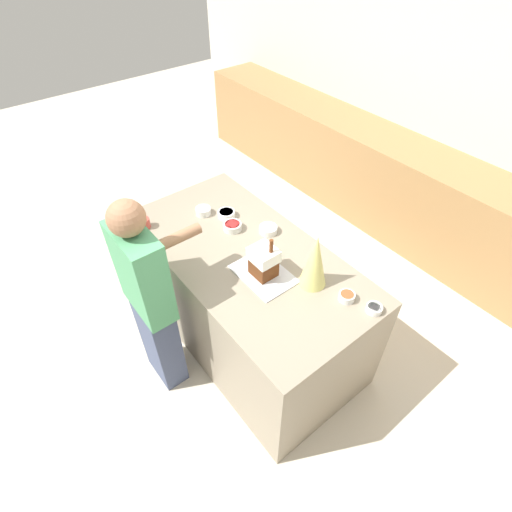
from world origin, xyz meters
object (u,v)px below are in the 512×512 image
Objects in this scene: candy_bowl_far_left at (347,296)px; gingerbread_house at (264,261)px; baking_tray at (263,274)px; candy_bowl_near_tray_left at (203,211)px; candy_bowl_beside_tree at (374,308)px; mug at (144,223)px; candy_bowl_front_corner at (226,214)px; candy_bowl_center_rear at (232,226)px; decorative_tree at (315,261)px; person at (150,300)px; candy_bowl_behind_tray at (268,229)px.

gingerbread_house is at bearing -151.11° from candy_bowl_far_left.
baking_tray is 3.50× the size of candy_bowl_near_tray_left.
candy_bowl_beside_tree is 1.19× the size of mug.
candy_bowl_front_corner is at bearing 41.24° from candy_bowl_near_tray_left.
candy_bowl_center_rear is at bearing 167.18° from baking_tray.
decorative_tree reaches higher than candy_bowl_front_corner.
person is at bearing -69.67° from candy_bowl_front_corner.
baking_tray is 1.06× the size of decorative_tree.
baking_tray is at bearing -153.11° from candy_bowl_beside_tree.
candy_bowl_behind_tray is (0.33, 0.13, -0.00)m from candy_bowl_front_corner.
mug is at bearing -157.62° from baking_tray.
person is (-0.03, -0.93, -0.12)m from candy_bowl_behind_tray.
person reaches higher than candy_bowl_center_rear.
person is at bearing -91.97° from candy_bowl_behind_tray.
gingerbread_house reaches higher than mug.
candy_bowl_behind_tray is (-0.30, 0.29, 0.02)m from baking_tray.
candy_bowl_center_rear is 1.16× the size of candy_bowl_near_tray_left.
candy_bowl_behind_tray is at bearing 136.33° from gingerbread_house.
mug is (-0.13, -0.41, 0.01)m from candy_bowl_near_tray_left.
candy_bowl_far_left is 0.86× the size of candy_bowl_near_tray_left.
candy_bowl_beside_tree is at bearing 6.98° from candy_bowl_front_corner.
candy_bowl_center_rear is 0.26m from candy_bowl_behind_tray.
mug is at bearing -116.13° from candy_bowl_front_corner.
candy_bowl_center_rear is at bearing -169.51° from candy_bowl_beside_tree.
candy_bowl_beside_tree is 0.73× the size of candy_bowl_behind_tray.
candy_bowl_far_left is at bearing 24.69° from mug.
gingerbread_house is 2.30× the size of candy_bowl_behind_tray.
candy_bowl_far_left reaches higher than candy_bowl_front_corner.
candy_bowl_behind_tray is (-0.30, 0.29, -0.09)m from gingerbread_house.
gingerbread_house is 3.05× the size of candy_bowl_far_left.
candy_bowl_behind_tray is 0.88m from mug.
candy_bowl_far_left is at bearing 9.75° from candy_bowl_near_tray_left.
candy_bowl_behind_tray is (0.18, 0.18, -0.00)m from candy_bowl_center_rear.
person is (-0.34, -0.64, -0.10)m from baking_tray.
candy_bowl_beside_tree is (1.26, 0.15, -0.00)m from candy_bowl_front_corner.
person is at bearing -78.71° from candy_bowl_center_rear.
baking_tray is at bearing 22.38° from mug.
gingerbread_house is 0.43m from candy_bowl_behind_tray.
candy_bowl_far_left is at bearing -159.46° from candy_bowl_beside_tree.
candy_bowl_far_left reaches higher than baking_tray.
candy_bowl_far_left reaches higher than candy_bowl_behind_tray.
candy_bowl_behind_tray is (-0.55, 0.10, -0.16)m from decorative_tree.
candy_bowl_near_tray_left is at bearing 176.62° from baking_tray.
candy_bowl_center_rear reaches higher than baking_tray.
candy_bowl_front_corner is 0.08× the size of person.
gingerbread_house is 0.51m from candy_bowl_center_rear.
decorative_tree is 3.84× the size of candy_bowl_far_left.
mug is at bearing -131.77° from candy_bowl_behind_tray.
candy_bowl_near_tray_left is (-0.28, -0.07, 0.00)m from candy_bowl_center_rear.
decorative_tree is 2.83× the size of candy_bowl_center_rear.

